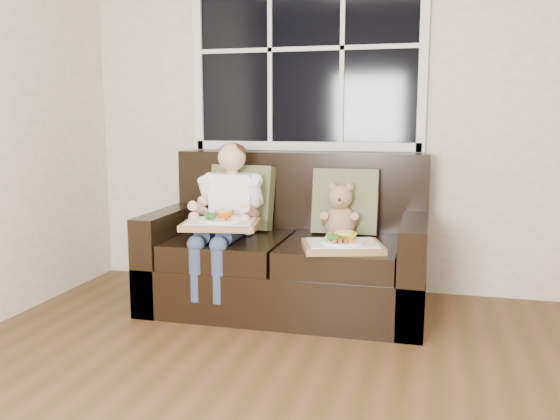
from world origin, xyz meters
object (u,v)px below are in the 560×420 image
(child, at_px, (228,205))
(tray_right, at_px, (343,244))
(tray_left, at_px, (221,222))
(loveseat, at_px, (289,257))
(teddy_bear, at_px, (340,215))

(child, height_order, tray_right, child)
(tray_right, bearing_deg, tray_left, 163.61)
(loveseat, height_order, tray_left, loveseat)
(teddy_bear, bearing_deg, loveseat, -179.67)
(child, xyz_separation_m, teddy_bear, (0.69, 0.15, -0.06))
(loveseat, distance_m, child, 0.52)
(child, distance_m, teddy_bear, 0.70)
(tray_right, bearing_deg, child, 148.03)
(loveseat, height_order, tray_right, loveseat)
(child, distance_m, tray_right, 0.80)
(child, relative_size, teddy_bear, 2.51)
(tray_left, distance_m, tray_right, 0.73)
(child, bearing_deg, tray_right, -14.78)
(loveseat, bearing_deg, tray_left, -135.75)
(loveseat, relative_size, tray_left, 3.49)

